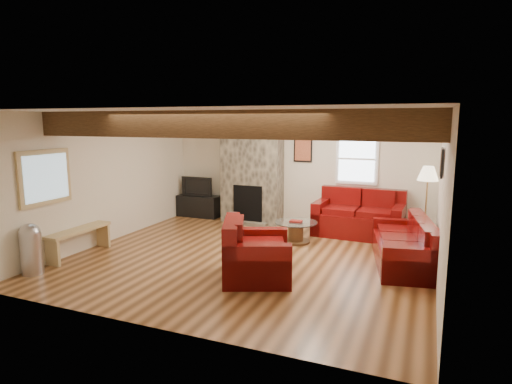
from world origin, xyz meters
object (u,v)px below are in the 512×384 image
coffee_table (296,232)px  floor_lamp (428,178)px  sofa_three (403,242)px  tv_cabinet (199,206)px  armchair_red (257,249)px  loveseat (359,213)px  television (198,186)px

coffee_table → floor_lamp: bearing=19.7°
sofa_three → coffee_table: size_ratio=2.39×
tv_cabinet → floor_lamp: 5.36m
coffee_table → floor_lamp: floor_lamp is taller
armchair_red → tv_cabinet: armchair_red is taller
loveseat → tv_cabinet: size_ratio=1.69×
coffee_table → tv_cabinet: bearing=156.1°
sofa_three → armchair_red: (-2.01, -1.46, 0.06)m
tv_cabinet → television: bearing=0.0°
tv_cabinet → floor_lamp: (5.24, -0.46, 1.03)m
tv_cabinet → floor_lamp: bearing=-5.0°
loveseat → coffee_table: 1.47m
tv_cabinet → television: 0.50m
sofa_three → armchair_red: 2.48m
loveseat → television: size_ratio=2.17×
loveseat → coffee_table: loveseat is taller
tv_cabinet → armchair_red: bearing=-48.9°
loveseat → armchair_red: size_ratio=1.60×
tv_cabinet → television: (0.00, 0.00, 0.50)m
sofa_three → coffee_table: bearing=-117.3°
armchair_red → floor_lamp: (2.31, 2.89, 0.84)m
armchair_red → floor_lamp: 3.80m
coffee_table → tv_cabinet: tv_cabinet is taller
loveseat → armchair_red: bearing=-106.5°
loveseat → floor_lamp: floor_lamp is taller
sofa_three → loveseat: (-0.97, 1.59, 0.09)m
coffee_table → television: 3.23m
armchair_red → floor_lamp: bearing=-61.0°
loveseat → armchair_red: 3.22m
floor_lamp → armchair_red: bearing=-128.7°
television → sofa_three: bearing=-20.9°
floor_lamp → sofa_three: bearing=-102.1°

